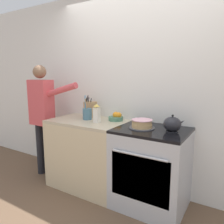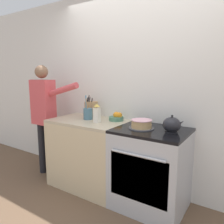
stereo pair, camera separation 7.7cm
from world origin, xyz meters
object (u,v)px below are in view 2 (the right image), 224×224
Objects in this scene: utensil_crock at (88,114)px; milk_carton at (97,114)px; person_baker at (44,111)px; fruit_bowl at (117,117)px; layer_cake at (141,124)px; knife_block at (91,109)px; tea_kettle at (172,125)px; stove_range at (150,169)px.

utensil_crock is 0.24m from milk_carton.
person_baker reaches higher than utensil_crock.
fruit_bowl is at bearing 58.67° from milk_carton.
fruit_bowl is 0.12× the size of person_baker.
layer_cake is 0.93× the size of knife_block.
person_baker is (-1.88, -0.11, -0.01)m from tea_kettle.
milk_carton is at bearing -40.74° from knife_block.
stove_range is 0.58m from tea_kettle.
person_baker is at bearing -176.91° from stove_range.
person_baker is at bearing -156.33° from knife_block.
fruit_bowl is (0.36, 0.14, -0.03)m from utensil_crock.
layer_cake reaches higher than stove_range.
milk_carton is (-0.60, -0.03, 0.06)m from layer_cake.
person_baker reaches higher than fruit_bowl.
tea_kettle is at bearing 4.52° from person_baker.
milk_carton is at bearing -175.57° from tea_kettle.
person_baker is at bearing -170.18° from utensil_crock.
utensil_crock is at bearing 175.87° from layer_cake.
knife_block is (-1.00, 0.20, 0.57)m from stove_range.
knife_block is 1.29× the size of milk_carton.
utensil_crock is 0.39m from fruit_bowl.
stove_range is 3.89× the size of milk_carton.
knife_block is (-0.89, 0.22, 0.06)m from layer_cake.
knife_block reaches higher than milk_carton.
knife_block reaches higher than stove_range.
tea_kettle reaches higher than fruit_bowl.
layer_cake is 0.88× the size of utensil_crock.
layer_cake is 1.55m from person_baker.
knife_block is 0.18m from utensil_crock.
layer_cake is at bearing 3.77° from person_baker.
utensil_crock is 1.36× the size of milk_carton.
tea_kettle is 1.15m from utensil_crock.
knife_block is (-1.22, 0.18, 0.03)m from tea_kettle.
milk_carton reaches higher than layer_cake.
utensil_crock is at bearing -158.70° from fruit_bowl.
milk_carton is at bearing -121.33° from fruit_bowl.
stove_range is at bearing -11.22° from knife_block.
tea_kettle reaches higher than stove_range.
fruit_bowl is (-0.45, 0.20, -0.00)m from layer_cake.
knife_block is at bearing 114.10° from utensil_crock.
layer_cake is at bearing -4.13° from utensil_crock.
layer_cake is at bearing -168.83° from stove_range.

